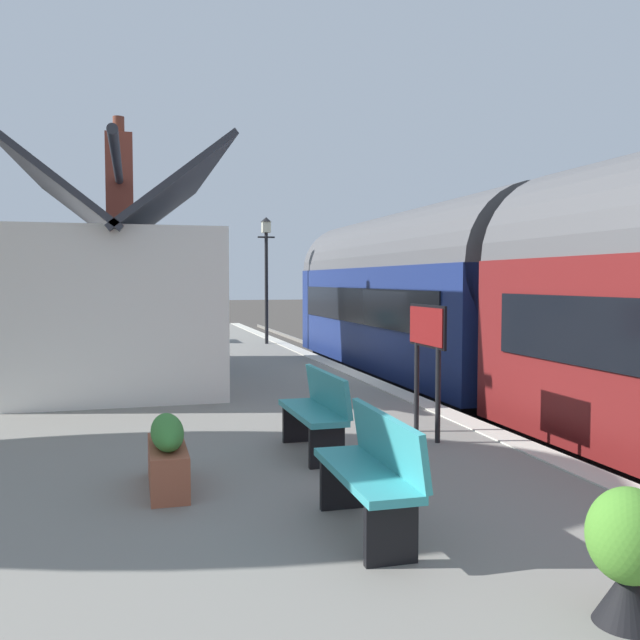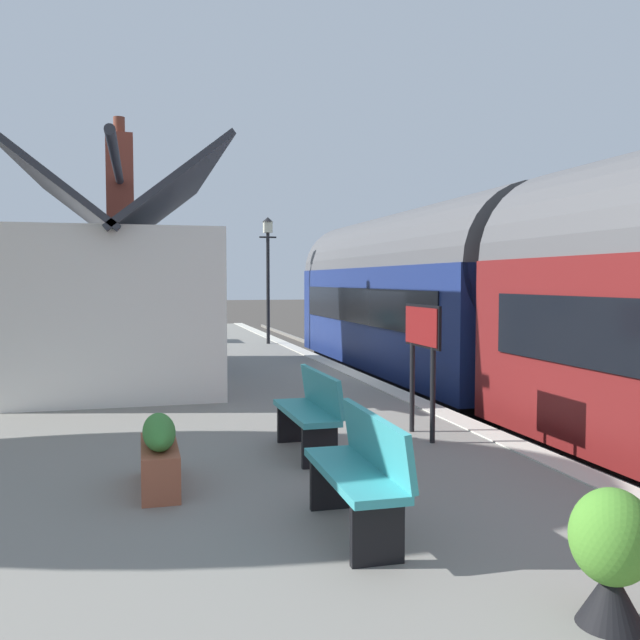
% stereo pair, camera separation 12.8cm
% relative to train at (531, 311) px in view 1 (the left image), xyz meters
% --- Properties ---
extents(ground_plane, '(160.00, 160.00, 0.00)m').
position_rel_train_xyz_m(ground_plane, '(3.22, 0.90, -2.22)').
color(ground_plane, '#423D38').
extents(platform, '(32.00, 6.79, 0.86)m').
position_rel_train_xyz_m(platform, '(3.22, 5.29, -1.79)').
color(platform, gray).
rests_on(platform, ground).
extents(platform_edge_coping, '(32.00, 0.36, 0.02)m').
position_rel_train_xyz_m(platform_edge_coping, '(3.22, 2.08, -1.35)').
color(platform_edge_coping, beige).
rests_on(platform_edge_coping, platform).
extents(rail_near, '(52.00, 0.08, 0.14)m').
position_rel_train_xyz_m(rail_near, '(3.22, -0.72, -2.15)').
color(rail_near, gray).
rests_on(rail_near, ground).
extents(rail_far, '(52.00, 0.08, 0.14)m').
position_rel_train_xyz_m(rail_far, '(3.22, 0.72, -2.15)').
color(rail_far, gray).
rests_on(rail_far, ground).
extents(train, '(20.34, 2.73, 4.32)m').
position_rel_train_xyz_m(train, '(0.00, 0.00, 0.00)').
color(train, black).
rests_on(train, ground).
extents(station_building, '(7.07, 3.52, 5.33)m').
position_rel_train_xyz_m(station_building, '(3.71, 6.52, 0.12)').
color(station_building, white).
rests_on(station_building, platform).
extents(bench_mid_platform, '(1.41, 0.46, 0.88)m').
position_rel_train_xyz_m(bench_mid_platform, '(-2.82, 4.41, -0.88)').
color(bench_mid_platform, teal).
rests_on(bench_mid_platform, platform).
extents(bench_by_lamp, '(1.40, 0.45, 0.88)m').
position_rel_train_xyz_m(bench_by_lamp, '(-5.14, 4.62, -0.88)').
color(bench_by_lamp, teal).
rests_on(bench_by_lamp, platform).
extents(bench_near_building, '(1.40, 0.44, 0.88)m').
position_rel_train_xyz_m(bench_near_building, '(11.05, 4.56, -0.88)').
color(bench_near_building, teal).
rests_on(bench_near_building, platform).
extents(planter_edge_far, '(1.06, 0.32, 0.65)m').
position_rel_train_xyz_m(planter_edge_far, '(-3.65, 6.01, -1.05)').
color(planter_edge_far, '#9E5138').
rests_on(planter_edge_far, platform).
extents(planter_corner_building, '(0.68, 0.68, 0.97)m').
position_rel_train_xyz_m(planter_corner_building, '(9.10, 7.51, -0.86)').
color(planter_corner_building, teal).
rests_on(planter_corner_building, platform).
extents(planter_bench_right, '(0.45, 0.45, 0.75)m').
position_rel_train_xyz_m(planter_bench_right, '(-6.75, 3.73, -0.97)').
color(planter_bench_right, black).
rests_on(planter_bench_right, platform).
extents(lamp_post_platform, '(0.32, 0.50, 3.69)m').
position_rel_train_xyz_m(lamp_post_platform, '(9.70, 2.53, 1.22)').
color(lamp_post_platform, black).
rests_on(lamp_post_platform, platform).
extents(station_sign_board, '(0.96, 0.06, 1.57)m').
position_rel_train_xyz_m(station_sign_board, '(-2.43, 2.95, -0.17)').
color(station_sign_board, black).
rests_on(station_sign_board, platform).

